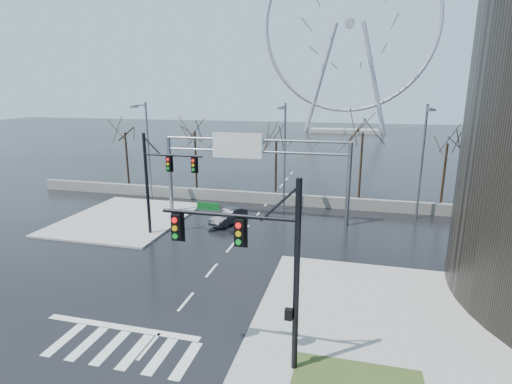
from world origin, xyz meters
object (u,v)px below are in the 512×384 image
(ferris_wheel, at_px, (349,31))
(signal_mast_far, at_px, (160,175))
(signal_mast_near, at_px, (262,256))
(car, at_px, (229,216))
(sign_gantry, at_px, (250,161))

(ferris_wheel, bearing_deg, signal_mast_far, -97.20)
(signal_mast_near, relative_size, car, 2.09)
(signal_mast_near, xyz_separation_m, car, (-6.95, 17.17, -4.24))
(signal_mast_near, relative_size, ferris_wheel, 0.16)
(signal_mast_near, height_order, car, signal_mast_near)
(signal_mast_near, xyz_separation_m, ferris_wheel, (-0.14, 99.04, 21.26))
(signal_mast_near, bearing_deg, sign_gantry, 106.19)
(signal_mast_near, distance_m, sign_gantry, 19.79)
(ferris_wheel, xyz_separation_m, car, (-6.81, -81.87, -25.50))
(signal_mast_far, xyz_separation_m, ferris_wheel, (10.87, 86.04, 21.30))
(signal_mast_near, distance_m, ferris_wheel, 101.29)
(car, bearing_deg, signal_mast_far, -113.80)
(signal_mast_far, height_order, sign_gantry, signal_mast_far)
(ferris_wheel, relative_size, car, 13.30)
(car, bearing_deg, ferris_wheel, 105.70)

